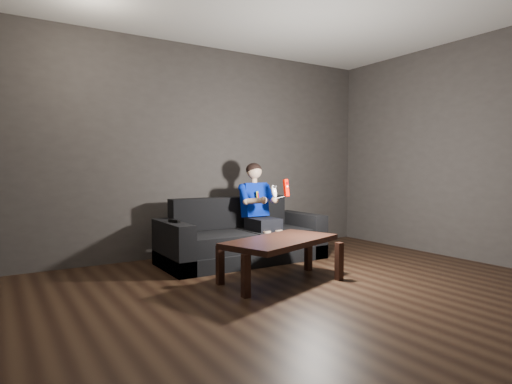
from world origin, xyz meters
TOP-DOWN VIEW (x-y plane):
  - floor at (0.00, 0.00)m, footprint 5.00×5.00m
  - back_wall at (0.00, 2.50)m, footprint 5.00×0.04m
  - right_wall at (2.50, 0.00)m, footprint 0.04×5.00m
  - sofa at (0.12, 1.83)m, footprint 1.97×0.85m
  - child at (0.34, 1.79)m, footprint 0.47×0.57m
  - wii_remote_red at (0.43, 1.34)m, footprint 0.05×0.07m
  - nunchuk_white at (0.26, 1.35)m, footprint 0.09×0.11m
  - wii_remote_black at (-0.77, 1.76)m, footprint 0.08×0.17m
  - coffee_table at (-0.04, 0.78)m, footprint 1.33×0.95m

SIDE VIEW (x-z plane):
  - floor at x=0.00m, z-range 0.00..0.00m
  - sofa at x=0.12m, z-range -0.13..0.63m
  - coffee_table at x=-0.04m, z-range 0.16..0.59m
  - wii_remote_black at x=-0.77m, z-range 0.53..0.57m
  - child at x=0.34m, z-range 0.11..1.26m
  - nunchuk_white at x=0.26m, z-range 0.78..0.94m
  - wii_remote_red at x=0.43m, z-range 0.80..1.00m
  - back_wall at x=0.00m, z-range 0.00..2.70m
  - right_wall at x=2.50m, z-range 0.00..2.70m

